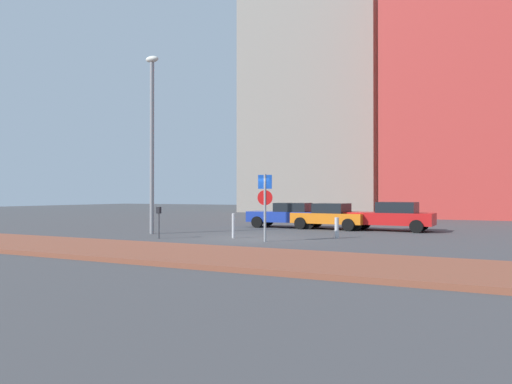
{
  "coord_description": "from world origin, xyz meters",
  "views": [
    {
      "loc": [
        9.01,
        -17.93,
        1.85
      ],
      "look_at": [
        -1.32,
        3.16,
        1.99
      ],
      "focal_mm": 33.35,
      "sensor_mm": 36.0,
      "label": 1
    }
  ],
  "objects_px": {
    "parking_meter": "(159,218)",
    "parked_car_orange": "(330,216)",
    "parking_sign_post": "(265,199)",
    "street_lamp": "(152,131)",
    "parked_car_blue": "(288,215)",
    "traffic_bollard_near": "(233,226)",
    "parked_car_red": "(391,216)",
    "traffic_bollard_mid": "(337,228)"
  },
  "relations": [
    {
      "from": "parked_car_orange",
      "to": "parking_meter",
      "type": "bearing_deg",
      "value": -119.56
    },
    {
      "from": "parking_meter",
      "to": "traffic_bollard_mid",
      "type": "distance_m",
      "value": 7.58
    },
    {
      "from": "street_lamp",
      "to": "traffic_bollard_mid",
      "type": "distance_m",
      "value": 9.78
    },
    {
      "from": "street_lamp",
      "to": "traffic_bollard_mid",
      "type": "relative_size",
      "value": 9.56
    },
    {
      "from": "parked_car_orange",
      "to": "parking_sign_post",
      "type": "height_order",
      "value": "parking_sign_post"
    },
    {
      "from": "parked_car_blue",
      "to": "parked_car_red",
      "type": "height_order",
      "value": "parked_car_red"
    },
    {
      "from": "parked_car_red",
      "to": "parking_meter",
      "type": "xyz_separation_m",
      "value": [
        -8.04,
        -8.75,
        0.12
      ]
    },
    {
      "from": "parked_car_red",
      "to": "traffic_bollard_mid",
      "type": "height_order",
      "value": "parked_car_red"
    },
    {
      "from": "parked_car_red",
      "to": "traffic_bollard_near",
      "type": "xyz_separation_m",
      "value": [
        -5.3,
        -7.18,
        -0.23
      ]
    },
    {
      "from": "parked_car_red",
      "to": "parked_car_orange",
      "type": "bearing_deg",
      "value": -176.88
    },
    {
      "from": "parking_sign_post",
      "to": "parking_meter",
      "type": "height_order",
      "value": "parking_sign_post"
    },
    {
      "from": "parked_car_red",
      "to": "street_lamp",
      "type": "height_order",
      "value": "street_lamp"
    },
    {
      "from": "parking_meter",
      "to": "traffic_bollard_near",
      "type": "relative_size",
      "value": 1.27
    },
    {
      "from": "parked_car_blue",
      "to": "parking_sign_post",
      "type": "relative_size",
      "value": 1.67
    },
    {
      "from": "parking_sign_post",
      "to": "street_lamp",
      "type": "relative_size",
      "value": 0.32
    },
    {
      "from": "traffic_bollard_near",
      "to": "traffic_bollard_mid",
      "type": "relative_size",
      "value": 1.19
    },
    {
      "from": "parking_sign_post",
      "to": "traffic_bollard_mid",
      "type": "relative_size",
      "value": 3.01
    },
    {
      "from": "traffic_bollard_mid",
      "to": "parked_car_blue",
      "type": "bearing_deg",
      "value": 129.85
    },
    {
      "from": "parked_car_orange",
      "to": "street_lamp",
      "type": "relative_size",
      "value": 0.48
    },
    {
      "from": "parked_car_red",
      "to": "traffic_bollard_near",
      "type": "distance_m",
      "value": 8.92
    },
    {
      "from": "parked_car_orange",
      "to": "parked_car_red",
      "type": "height_order",
      "value": "parked_car_red"
    },
    {
      "from": "street_lamp",
      "to": "traffic_bollard_near",
      "type": "xyz_separation_m",
      "value": [
        4.59,
        -0.3,
        -4.35
      ]
    },
    {
      "from": "parked_car_red",
      "to": "traffic_bollard_mid",
      "type": "bearing_deg",
      "value": -104.11
    },
    {
      "from": "parked_car_orange",
      "to": "parked_car_blue",
      "type": "bearing_deg",
      "value": 176.89
    },
    {
      "from": "parking_sign_post",
      "to": "traffic_bollard_near",
      "type": "relative_size",
      "value": 2.53
    },
    {
      "from": "traffic_bollard_near",
      "to": "parked_car_red",
      "type": "bearing_deg",
      "value": 53.57
    },
    {
      "from": "traffic_bollard_near",
      "to": "traffic_bollard_mid",
      "type": "distance_m",
      "value": 4.42
    },
    {
      "from": "parked_car_blue",
      "to": "street_lamp",
      "type": "bearing_deg",
      "value": -121.6
    },
    {
      "from": "parked_car_blue",
      "to": "parked_car_red",
      "type": "distance_m",
      "value": 5.68
    },
    {
      "from": "parking_meter",
      "to": "parked_car_orange",
      "type": "bearing_deg",
      "value": 60.44
    },
    {
      "from": "parked_car_red",
      "to": "traffic_bollard_mid",
      "type": "xyz_separation_m",
      "value": [
        -1.32,
        -5.25,
        -0.31
      ]
    },
    {
      "from": "parking_sign_post",
      "to": "street_lamp",
      "type": "height_order",
      "value": "street_lamp"
    },
    {
      "from": "parked_car_blue",
      "to": "traffic_bollard_mid",
      "type": "relative_size",
      "value": 5.04
    },
    {
      "from": "parking_sign_post",
      "to": "parked_car_blue",
      "type": "bearing_deg",
      "value": 105.79
    },
    {
      "from": "parking_meter",
      "to": "traffic_bollard_mid",
      "type": "bearing_deg",
      "value": 27.52
    },
    {
      "from": "traffic_bollard_mid",
      "to": "parked_car_red",
      "type": "bearing_deg",
      "value": 75.89
    },
    {
      "from": "parked_car_red",
      "to": "traffic_bollard_mid",
      "type": "distance_m",
      "value": 5.43
    },
    {
      "from": "parked_car_blue",
      "to": "street_lamp",
      "type": "xyz_separation_m",
      "value": [
        -4.21,
        -6.84,
        4.16
      ]
    },
    {
      "from": "parked_car_orange",
      "to": "street_lamp",
      "type": "height_order",
      "value": "street_lamp"
    },
    {
      "from": "street_lamp",
      "to": "parked_car_blue",
      "type": "bearing_deg",
      "value": 58.4
    },
    {
      "from": "parking_meter",
      "to": "street_lamp",
      "type": "bearing_deg",
      "value": 134.61
    },
    {
      "from": "parking_sign_post",
      "to": "street_lamp",
      "type": "distance_m",
      "value": 7.29
    }
  ]
}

